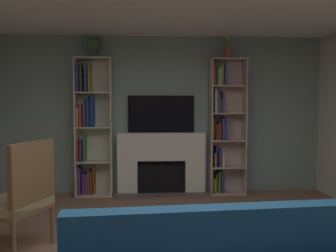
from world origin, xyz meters
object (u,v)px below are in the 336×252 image
(potted_plant, at_px, (93,47))
(vase_with_flowers, at_px, (228,52))
(tv, at_px, (161,114))
(armchair, at_px, (19,196))
(fireplace, at_px, (161,162))
(bookshelf_left, at_px, (90,127))
(bookshelf_right, at_px, (223,127))

(potted_plant, distance_m, vase_with_flowers, 2.22)
(tv, distance_m, potted_plant, 1.57)
(potted_plant, bearing_deg, armchair, -101.12)
(fireplace, bearing_deg, vase_with_flowers, -2.15)
(fireplace, distance_m, tv, 0.81)
(tv, bearing_deg, armchair, -122.93)
(bookshelf_left, distance_m, vase_with_flowers, 2.61)
(potted_plant, bearing_deg, tv, 6.17)
(vase_with_flowers, height_order, armchair, vase_with_flowers)
(tv, xyz_separation_m, vase_with_flowers, (1.11, -0.12, 1.04))
(bookshelf_right, bearing_deg, vase_with_flowers, -20.32)
(fireplace, xyz_separation_m, bookshelf_right, (1.04, -0.02, 0.59))
(potted_plant, height_order, vase_with_flowers, vase_with_flowers)
(bookshelf_left, distance_m, armchair, 2.41)
(fireplace, relative_size, bookshelf_left, 0.69)
(bookshelf_left, relative_size, armchair, 1.97)
(potted_plant, xyz_separation_m, armchair, (-0.45, -2.29, -1.87))
(armchair, bearing_deg, fireplace, 56.19)
(bookshelf_left, bearing_deg, potted_plant, -20.87)
(vase_with_flowers, bearing_deg, potted_plant, 179.99)
(tv, relative_size, armchair, 0.97)
(fireplace, distance_m, bookshelf_left, 1.32)
(bookshelf_right, relative_size, potted_plant, 6.83)
(potted_plant, bearing_deg, bookshelf_left, 159.13)
(fireplace, height_order, tv, tv)
(fireplace, xyz_separation_m, vase_with_flowers, (1.11, -0.04, 1.84))
(fireplace, height_order, bookshelf_left, bookshelf_left)
(bookshelf_left, height_order, potted_plant, potted_plant)
(fireplace, distance_m, bookshelf_right, 1.19)
(tv, height_order, bookshelf_right, bookshelf_right)
(bookshelf_right, bearing_deg, armchair, -138.32)
(bookshelf_left, xyz_separation_m, potted_plant, (0.07, -0.03, 1.31))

